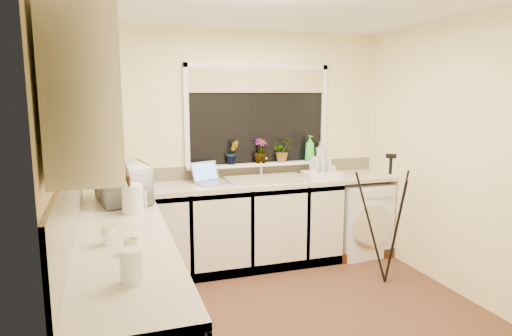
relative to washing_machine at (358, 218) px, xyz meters
The scene contains 33 objects.
floor 1.78m from the washing_machine, 137.67° to the right, with size 3.20×3.20×0.00m, color brown.
ceiling 2.68m from the washing_machine, 137.67° to the right, with size 3.20×3.20×0.00m, color white.
wall_back 1.56m from the washing_machine, 165.41° to the left, with size 3.20×3.20×0.00m, color #FDEBA9.
wall_front 3.07m from the washing_machine, 115.66° to the right, with size 3.20×3.20×0.00m, color #FDEBA9.
wall_left 3.21m from the washing_machine, 157.95° to the right, with size 3.00×3.00×0.00m, color #FDEBA9.
wall_right 1.46m from the washing_machine, 74.70° to the right, with size 3.00×3.00×0.00m, color #FDEBA9.
base_cabinet_back 1.61m from the washing_machine, behind, with size 2.55×0.60×0.86m, color silver.
base_cabinet_left 2.97m from the washing_machine, 150.39° to the right, with size 0.54×2.40×0.86m, color silver.
worktop_back 1.37m from the washing_machine, behind, with size 3.20×0.60×0.04m, color beige.
worktop_left 3.01m from the washing_machine, 150.39° to the right, with size 0.60×2.40×0.04m, color beige.
upper_cabinet 3.46m from the washing_machine, 149.28° to the right, with size 0.28×1.90×0.70m, color silver.
splashback_left 3.30m from the washing_machine, 152.92° to the right, with size 0.02×2.40×0.45m, color beige.
splashback_back 1.44m from the washing_machine, 165.91° to the left, with size 3.20×0.02×0.14m, color beige.
window_glass 1.61m from the washing_machine, 163.59° to the left, with size 1.50×0.02×1.00m, color black.
window_blind 1.89m from the washing_machine, 164.81° to the left, with size 1.50×0.02×0.25m, color tan.
windowsill 1.28m from the washing_machine, 166.31° to the left, with size 1.60×0.14×0.03m, color white.
sink 1.19m from the washing_machine, behind, with size 0.82×0.46×0.03m, color tan.
faucet 1.26m from the washing_machine, 168.83° to the left, with size 0.03×0.03×0.24m, color silver.
washing_machine is the anchor object (origin of this frame).
laptop 1.77m from the washing_machine, behind, with size 0.37×0.38×0.21m.
kettle 2.69m from the washing_machine, 160.73° to the right, with size 0.16×0.16×0.21m, color white.
dish_rack 0.69m from the washing_machine, behind, with size 0.38×0.28×0.06m, color white.
tripod 0.84m from the washing_machine, 101.65° to the right, with size 0.62×0.62×1.24m, color black, non-canonical shape.
glass_jug 3.40m from the washing_machine, 139.75° to the right, with size 0.11×0.11×0.16m, color white.
steel_jar 3.13m from the washing_machine, 149.76° to the right, with size 0.09×0.09×0.12m, color white.
microwave 2.65m from the washing_machine, 169.59° to the right, with size 0.56×0.38×0.31m, color silver.
plant_b 1.61m from the washing_machine, 169.35° to the left, with size 0.14×0.11×0.25m, color #999999.
plant_c 1.35m from the washing_machine, 166.82° to the left, with size 0.15×0.15×0.27m, color #999999.
plant_d 1.15m from the washing_machine, 163.18° to the left, with size 0.21×0.18×0.23m, color #999999.
soap_bottle_green 0.96m from the washing_machine, 155.81° to the left, with size 0.11×0.11×0.28m, color green.
soap_bottle_clear 0.87m from the washing_machine, 145.87° to the left, with size 0.09×0.09×0.20m, color #999999.
cup_back 0.64m from the washing_machine, 158.36° to the left, with size 0.13×0.13×0.10m, color white.
cup_left 3.13m from the washing_machine, 145.49° to the right, with size 0.09×0.09×0.08m, color beige.
Camera 1 is at (-1.36, -3.14, 1.80)m, focal length 31.73 mm.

